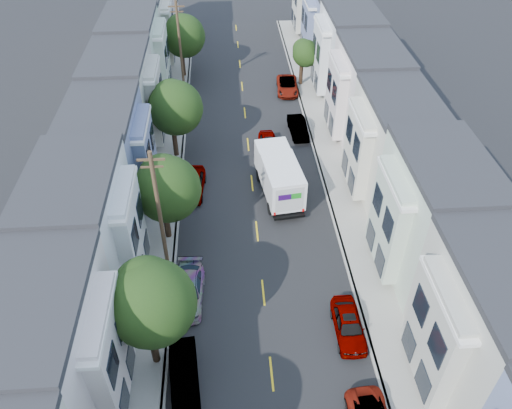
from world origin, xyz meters
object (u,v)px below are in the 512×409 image
Objects in this scene: lead_sedan at (269,145)px; parked_right_c at (298,128)px; tree_far_r at (305,54)px; tree_e at (183,36)px; parked_right_b at (349,325)px; parked_right_d at (287,86)px; parked_left_b at (184,373)px; parked_left_c at (188,290)px; tree_b at (150,304)px; parked_left_d at (193,184)px; utility_pole_near at (160,219)px; utility_pole_far at (181,51)px; tree_c at (166,189)px; tree_d at (174,108)px; fedex_truck at (279,175)px.

lead_sedan is 1.04× the size of parked_right_c.
tree_e is at bearing 166.78° from tree_far_r.
parked_right_b reaches higher than parked_right_d.
parked_left_c is at bearing 84.19° from parked_left_b.
tree_b is 27.10m from parked_right_c.
tree_far_r is 32.45m from parked_left_c.
tree_far_r is 1.08× the size of parked_left_d.
tree_far_r is 31.00m from utility_pole_near.
utility_pole_far is 2.11× the size of parked_left_d.
parked_right_b is at bearing 8.90° from parked_left_b.
utility_pole_far reaches higher than parked_left_c.
tree_c is 0.97× the size of tree_e.
tree_e reaches higher than tree_far_r.
utility_pole_near is 26.00m from utility_pole_far.
utility_pole_far reaches higher than tree_d.
parked_right_d is at bearing 90.29° from parked_right_b.
parked_right_c reaches higher than parked_right_d.
utility_pole_far reaches higher than fedex_truck.
tree_b is 1.07× the size of tree_e.
parked_left_c is 11.29m from parked_left_d.
tree_e is 1.51× the size of parked_left_c.
parked_right_c is at bearing 15.00° from tree_d.
utility_pole_near reaches higher than parked_left_b.
tree_d is at bearing 109.56° from parked_left_d.
parked_right_d is (0.00, 8.86, -0.03)m from parked_right_c.
fedex_truck is 1.45× the size of parked_right_d.
parked_left_d is 19.81m from parked_right_d.
parked_right_c is (0.00, 23.05, -0.02)m from parked_right_b.
parked_left_b is (1.40, -39.17, -3.99)m from tree_e.
parked_right_b is (2.81, -13.93, -1.16)m from fedex_truck.
tree_b is at bearing -173.51° from parked_right_b.
parked_right_c is (11.20, 13.74, -3.78)m from tree_c.
utility_pole_far is at bearing 95.70° from parked_left_c.
utility_pole_far is 14.71m from parked_right_c.
utility_pole_far is (0.00, -5.11, 0.45)m from tree_e.
tree_c is at bearing 90.00° from tree_b.
lead_sedan is 0.90× the size of parked_right_d.
utility_pole_far is at bearing -89.98° from tree_e.
utility_pole_far is (0.00, 22.17, 0.67)m from tree_c.
parked_left_b reaches higher than lead_sedan.
fedex_truck is at bearing -110.27° from parked_right_c.
parked_right_c is at bearing 90.29° from parked_right_b.
parked_left_c is (-11.79, -30.09, -2.89)m from tree_far_r.
utility_pole_far is at bearing 139.90° from parked_right_c.
parked_left_d is at bearing 81.36° from utility_pole_near.
tree_e is (0.00, 37.81, -0.47)m from tree_b.
fedex_truck reaches higher than parked_right_d.
tree_d is at bearing -134.47° from tree_far_r.
tree_c is 3.89m from utility_pole_near.
tree_e is 1.01× the size of fedex_truck.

